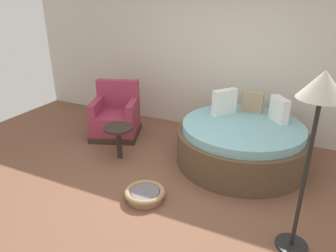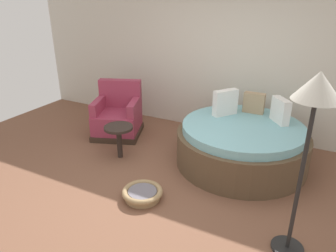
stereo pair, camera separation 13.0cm
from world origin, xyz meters
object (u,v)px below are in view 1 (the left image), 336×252
at_px(round_daybed, 241,143).
at_px(floor_lamp, 319,104).
at_px(side_table, 118,133).
at_px(red_armchair, 116,117).
at_px(pet_basket, 145,194).

bearing_deg(round_daybed, floor_lamp, -58.99).
bearing_deg(floor_lamp, side_table, 162.71).
height_order(red_armchair, pet_basket, red_armchair).
relative_size(round_daybed, floor_lamp, 1.05).
height_order(red_armchair, side_table, red_armchair).
relative_size(side_table, floor_lamp, 0.29).
relative_size(red_armchair, side_table, 1.98).
xyz_separation_m(round_daybed, side_table, (-1.72, -0.69, 0.11)).
bearing_deg(side_table, floor_lamp, -17.29).
relative_size(round_daybed, side_table, 3.68).
xyz_separation_m(round_daybed, red_armchair, (-2.26, 0.04, 0.01)).
height_order(pet_basket, floor_lamp, floor_lamp).
bearing_deg(floor_lamp, round_daybed, 121.01).
relative_size(round_daybed, red_armchair, 1.86).
xyz_separation_m(side_table, floor_lamp, (2.62, -0.82, 1.11)).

